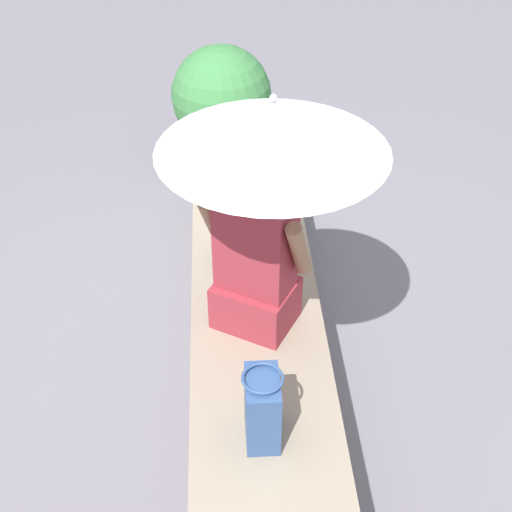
{
  "coord_description": "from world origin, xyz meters",
  "views": [
    {
      "loc": [
        -2.58,
        0.15,
        2.8
      ],
      "look_at": [
        -0.03,
        0.0,
        0.83
      ],
      "focal_mm": 51.63,
      "sensor_mm": 36.0,
      "label": 1
    }
  ],
  "objects": [
    {
      "name": "ground_plane",
      "position": [
        0.0,
        0.0,
        0.0
      ],
      "size": [
        14.0,
        14.0,
        0.0
      ],
      "primitive_type": "plane",
      "color": "slate"
    },
    {
      "name": "stone_bench",
      "position": [
        0.0,
        0.0,
        0.24
      ],
      "size": [
        2.92,
        0.61,
        0.48
      ],
      "primitive_type": "cube",
      "color": "gray",
      "rests_on": "ground"
    },
    {
      "name": "person_seated",
      "position": [
        -0.07,
        0.01,
        0.86
      ],
      "size": [
        0.41,
        0.51,
        0.9
      ],
      "color": "#992D38",
      "rests_on": "stone_bench"
    },
    {
      "name": "parasol",
      "position": [
        -0.11,
        -0.06,
        1.49
      ],
      "size": [
        0.92,
        0.92,
        1.15
      ],
      "color": "#B7B7BC",
      "rests_on": "stone_bench"
    },
    {
      "name": "handbag_black",
      "position": [
        0.39,
        0.05,
        0.62
      ],
      "size": [
        0.21,
        0.16,
        0.3
      ],
      "color": "#335184",
      "rests_on": "stone_bench"
    },
    {
      "name": "tote_bag_canvas",
      "position": [
        -0.73,
        0.02,
        0.64
      ],
      "size": [
        0.21,
        0.16,
        0.33
      ],
      "color": "#335184",
      "rests_on": "stone_bench"
    },
    {
      "name": "shoulder_bag_spare",
      "position": [
        1.08,
        -0.03,
        0.66
      ],
      "size": [
        0.26,
        0.2,
        0.36
      ],
      "color": "brown",
      "rests_on": "stone_bench"
    },
    {
      "name": "magazine",
      "position": [
        0.73,
        -0.09,
        0.48
      ],
      "size": [
        0.34,
        0.31,
        0.01
      ],
      "primitive_type": "cube",
      "rotation": [
        0.0,
        0.0,
        -0.49
      ],
      "color": "#EAE04C",
      "rests_on": "stone_bench"
    },
    {
      "name": "planter_far",
      "position": [
        1.97,
        0.12,
        0.52
      ],
      "size": [
        0.67,
        0.67,
        0.98
      ],
      "color": "gray",
      "rests_on": "ground"
    }
  ]
}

